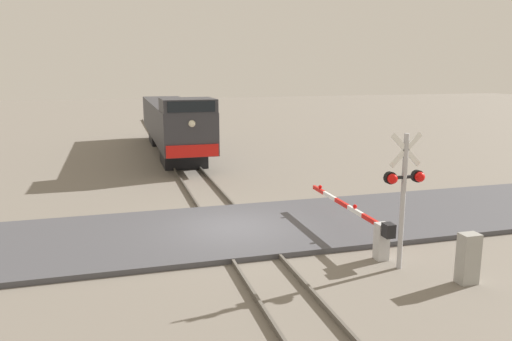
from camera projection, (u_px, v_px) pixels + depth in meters
name	position (u px, v px, depth m)	size (l,w,h in m)	color
ground_plane	(234.00, 232.00, 17.32)	(160.00, 160.00, 0.00)	slate
rail_track_left	(214.00, 231.00, 17.11)	(0.08, 80.00, 0.15)	#59544C
rail_track_right	(254.00, 228.00, 17.49)	(0.08, 80.00, 0.15)	#59544C
road_surface	(234.00, 229.00, 17.30)	(36.00, 5.69, 0.17)	#47474C
locomotive	(174.00, 123.00, 32.95)	(2.84, 16.71, 4.00)	black
crossing_signal	(404.00, 186.00, 13.66)	(1.18, 0.33, 3.86)	#ADADB2
crossing_gate	(369.00, 227.00, 15.36)	(0.36, 5.72, 1.22)	silver
utility_cabinet	(468.00, 259.00, 13.04)	(0.50, 0.38, 1.36)	#999993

